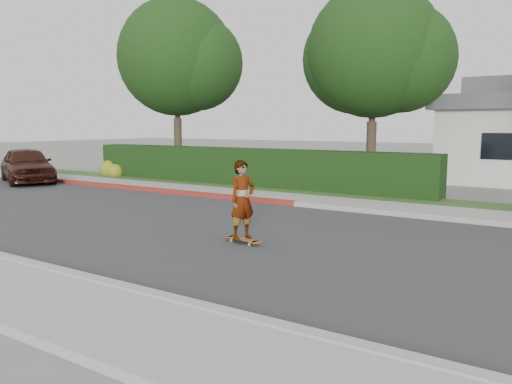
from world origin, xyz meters
TOP-DOWN VIEW (x-y plane):
  - ground at (0.00, 0.00)m, footprint 120.00×120.00m
  - road at (0.00, 0.00)m, footprint 60.00×8.00m
  - curb_near at (0.00, -4.10)m, footprint 60.00×0.20m
  - curb_far at (0.00, 4.10)m, footprint 60.00×0.20m
  - curb_red_section at (-5.00, 4.10)m, footprint 12.00×0.21m
  - sidewalk_far at (0.00, 5.00)m, footprint 60.00×1.60m
  - planting_strip at (0.00, 6.60)m, footprint 60.00×1.60m
  - hedge at (-3.00, 7.20)m, footprint 15.00×1.00m
  - flowering_shrub at (-10.01, 6.74)m, footprint 1.40×1.00m
  - tree_left at (-7.51, 8.69)m, footprint 5.99×5.21m
  - tree_center at (1.49, 9.19)m, footprint 5.66×4.84m
  - skateboard at (2.34, -0.62)m, footprint 0.98×0.35m
  - skateboarder at (2.34, -0.62)m, footprint 0.54×0.67m
  - car_maroon at (-11.44, 3.48)m, footprint 4.69×3.40m

SIDE VIEW (x-z plane):
  - ground at x=0.00m, z-range 0.00..0.00m
  - road at x=0.00m, z-range 0.00..0.01m
  - planting_strip at x=0.00m, z-range 0.00..0.10m
  - sidewalk_far at x=0.00m, z-range 0.00..0.12m
  - curb_near at x=0.00m, z-range 0.00..0.15m
  - curb_far at x=0.00m, z-range 0.00..0.15m
  - curb_red_section at x=-5.00m, z-range 0.00..0.15m
  - skateboard at x=2.34m, z-range 0.04..0.13m
  - flowering_shrub at x=-10.01m, z-range -0.12..0.78m
  - car_maroon at x=-11.44m, z-range 0.00..1.49m
  - hedge at x=-3.00m, z-range 0.00..1.50m
  - skateboarder at x=2.34m, z-range 0.10..1.70m
  - tree_center at x=1.49m, z-range 1.18..8.62m
  - tree_left at x=-7.51m, z-range 1.26..9.26m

